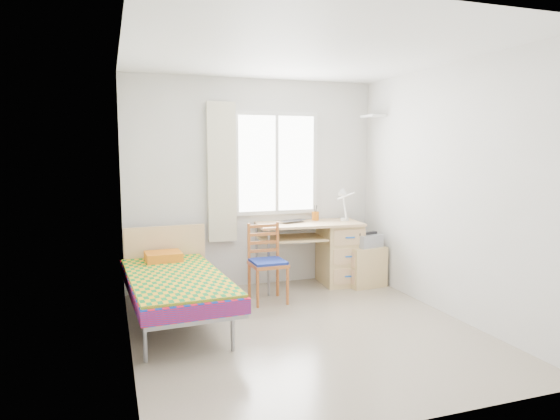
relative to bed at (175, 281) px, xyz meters
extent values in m
plane|color=#BCAD93|center=(1.14, -0.67, -0.41)|extent=(3.50, 3.50, 0.00)
plane|color=white|center=(1.14, -0.67, 2.19)|extent=(3.50, 3.50, 0.00)
plane|color=silver|center=(1.14, 1.08, 0.89)|extent=(3.20, 0.00, 3.20)
plane|color=silver|center=(-0.46, -0.67, 0.89)|extent=(0.00, 3.50, 3.50)
plane|color=silver|center=(2.74, -0.67, 0.89)|extent=(0.00, 3.50, 3.50)
cube|color=white|center=(1.44, 1.06, 1.14)|extent=(1.10, 0.04, 1.30)
cube|color=white|center=(1.44, 1.05, 1.14)|extent=(1.00, 0.02, 1.20)
cube|color=white|center=(1.44, 1.04, 1.14)|extent=(0.04, 0.02, 1.20)
cube|color=beige|center=(0.72, 1.01, 1.04)|extent=(0.35, 0.05, 1.70)
cube|color=white|center=(2.63, 0.73, 1.74)|extent=(0.20, 0.32, 0.03)
cube|color=gray|center=(0.00, -0.07, -0.08)|extent=(0.97, 1.98, 0.06)
cube|color=red|center=(0.00, -0.07, 0.00)|extent=(1.01, 2.00, 0.14)
cube|color=#EBAD10|center=(0.00, -0.09, 0.07)|extent=(0.99, 1.88, 0.03)
cube|color=tan|center=(0.00, 0.86, 0.17)|extent=(0.93, 0.10, 0.53)
cube|color=orange|center=(-0.05, 0.59, 0.14)|extent=(0.40, 0.35, 0.10)
cylinder|color=gray|center=(-0.36, -0.94, -0.26)|extent=(0.04, 0.04, 0.31)
cylinder|color=gray|center=(0.37, 0.79, -0.26)|extent=(0.04, 0.04, 0.31)
cube|color=tan|center=(1.77, 0.76, 0.39)|extent=(1.35, 0.70, 0.03)
cube|color=tan|center=(2.19, 0.76, -0.02)|extent=(0.50, 0.61, 0.79)
cube|color=tan|center=(1.53, 0.76, 0.22)|extent=(0.84, 0.62, 0.02)
cylinder|color=gray|center=(1.15, 0.51, -0.02)|extent=(0.03, 0.03, 0.79)
cylinder|color=gray|center=(1.15, 1.01, -0.02)|extent=(0.03, 0.03, 0.79)
cube|color=#973E1D|center=(1.08, 0.30, 0.02)|extent=(0.40, 0.40, 0.04)
cube|color=navy|center=(1.08, 0.30, 0.05)|extent=(0.38, 0.38, 0.04)
cube|color=#973E1D|center=(1.08, 0.47, 0.29)|extent=(0.35, 0.04, 0.39)
cylinder|color=#973E1D|center=(0.90, 0.12, -0.19)|extent=(0.03, 0.03, 0.43)
cylinder|color=#973E1D|center=(1.25, 0.47, 0.03)|extent=(0.04, 0.04, 0.89)
cube|color=tan|center=(2.44, 0.57, -0.16)|extent=(0.50, 0.46, 0.51)
cube|color=tan|center=(2.21, 0.57, -0.04)|extent=(0.05, 0.37, 0.18)
cube|color=tan|center=(2.21, 0.57, -0.25)|extent=(0.05, 0.37, 0.18)
cube|color=#A0A1A8|center=(2.45, 0.60, 0.18)|extent=(0.41, 0.45, 0.16)
cube|color=black|center=(2.45, 0.60, 0.25)|extent=(0.33, 0.37, 0.02)
imported|color=black|center=(1.59, 0.79, 0.42)|extent=(0.41, 0.32, 0.03)
cylinder|color=orange|center=(1.93, 0.93, 0.46)|extent=(0.10, 0.10, 0.11)
cylinder|color=white|center=(2.27, 0.77, 0.42)|extent=(0.11, 0.11, 0.03)
cylinder|color=white|center=(2.27, 0.77, 0.58)|extent=(0.02, 0.13, 0.30)
cylinder|color=white|center=(2.25, 0.69, 0.73)|extent=(0.14, 0.26, 0.12)
cone|color=white|center=(2.17, 0.59, 0.77)|extent=(0.16, 0.17, 0.14)
imported|color=gray|center=(1.58, 0.73, 0.18)|extent=(0.20, 0.26, 0.02)
camera|label=1|loc=(-0.59, -4.97, 1.32)|focal=32.00mm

